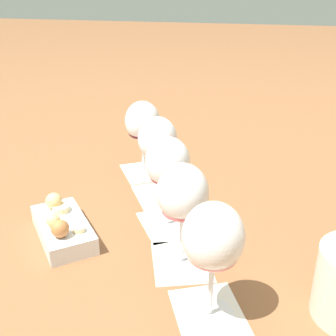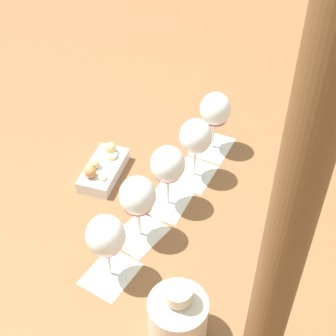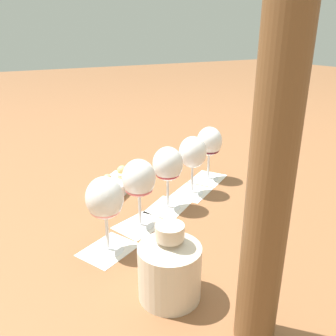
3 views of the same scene
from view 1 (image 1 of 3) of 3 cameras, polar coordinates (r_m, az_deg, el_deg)
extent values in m
plane|color=brown|center=(0.81, 0.07, -7.46)|extent=(8.00, 8.00, 0.00)
cube|color=silver|center=(0.62, 5.61, -19.12)|extent=(0.15, 0.14, 0.00)
cube|color=silver|center=(0.71, 1.84, -12.52)|extent=(0.14, 0.13, 0.00)
cube|color=silver|center=(0.81, -0.01, -7.58)|extent=(0.15, 0.14, 0.00)
cube|color=silver|center=(0.91, -1.33, -3.62)|extent=(0.15, 0.14, 0.00)
cube|color=silver|center=(1.02, -3.29, -0.52)|extent=(0.15, 0.14, 0.00)
cylinder|color=white|center=(0.62, 5.62, -18.87)|extent=(0.07, 0.07, 0.01)
cylinder|color=white|center=(0.59, 5.80, -15.77)|extent=(0.01, 0.01, 0.08)
ellipsoid|color=white|center=(0.54, 6.16, -9.21)|extent=(0.08, 0.08, 0.09)
ellipsoid|color=pink|center=(0.56, 6.04, -11.49)|extent=(0.07, 0.07, 0.03)
cylinder|color=white|center=(0.71, 1.85, -12.28)|extent=(0.07, 0.07, 0.01)
cylinder|color=white|center=(0.69, 1.90, -9.34)|extent=(0.01, 0.01, 0.08)
ellipsoid|color=white|center=(0.64, 2.00, -3.33)|extent=(0.08, 0.08, 0.09)
ellipsoid|color=#D95F69|center=(0.66, 1.96, -5.63)|extent=(0.07, 0.07, 0.02)
cylinder|color=white|center=(0.81, -0.01, -7.35)|extent=(0.07, 0.07, 0.01)
cylinder|color=white|center=(0.78, -0.01, -4.63)|extent=(0.01, 0.01, 0.08)
ellipsoid|color=white|center=(0.75, -0.01, 0.80)|extent=(0.08, 0.08, 0.09)
ellipsoid|color=maroon|center=(0.76, -0.01, -1.05)|extent=(0.07, 0.07, 0.03)
cylinder|color=white|center=(0.91, -1.34, -3.42)|extent=(0.07, 0.07, 0.01)
cylinder|color=white|center=(0.89, -1.36, -0.93)|extent=(0.01, 0.01, 0.08)
ellipsoid|color=white|center=(0.86, -1.41, 3.96)|extent=(0.08, 0.08, 0.09)
ellipsoid|color=maroon|center=(0.87, -1.40, 2.52)|extent=(0.07, 0.07, 0.04)
cylinder|color=white|center=(1.02, -3.30, -0.33)|extent=(0.07, 0.07, 0.01)
cylinder|color=white|center=(1.00, -3.36, 1.95)|extent=(0.01, 0.01, 0.08)
ellipsoid|color=white|center=(0.97, -3.47, 6.36)|extent=(0.08, 0.08, 0.09)
ellipsoid|color=#4D1525|center=(0.98, -3.43, 4.81)|extent=(0.07, 0.07, 0.03)
cube|color=silver|center=(0.79, -14.02, -8.04)|extent=(0.18, 0.17, 0.03)
sphere|color=#DBB775|center=(0.76, -15.27, -6.92)|extent=(0.02, 0.02, 0.02)
cylinder|color=beige|center=(0.74, -11.96, -8.14)|extent=(0.02, 0.02, 0.01)
sphere|color=#B2703D|center=(0.73, -14.41, -7.94)|extent=(0.03, 0.03, 0.03)
sphere|color=#DBB775|center=(0.82, -15.20, -4.33)|extent=(0.03, 0.03, 0.03)
cylinder|color=beige|center=(0.81, -14.31, -5.35)|extent=(0.03, 0.03, 0.01)
camera|label=2|loc=(0.79, 103.48, 37.80)|focal=55.00mm
camera|label=3|loc=(0.65, 84.22, 5.59)|focal=38.00mm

